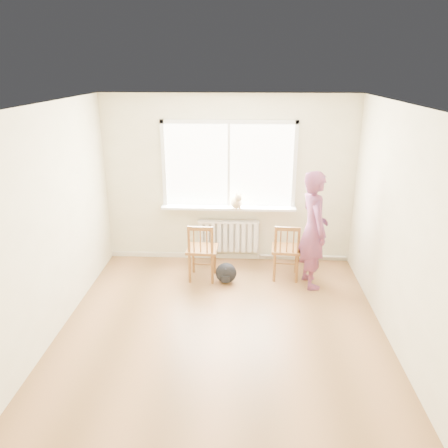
# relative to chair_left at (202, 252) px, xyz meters

# --- Properties ---
(floor) EXTENTS (4.50, 4.50, 0.00)m
(floor) POSITION_rel_chair_left_xyz_m (0.37, -1.44, -0.46)
(floor) COLOR #9B693F
(floor) RESTS_ON ground
(ceiling) EXTENTS (4.50, 4.50, 0.00)m
(ceiling) POSITION_rel_chair_left_xyz_m (0.37, -1.44, 2.24)
(ceiling) COLOR white
(ceiling) RESTS_ON back_wall
(back_wall) EXTENTS (4.00, 0.01, 2.70)m
(back_wall) POSITION_rel_chair_left_xyz_m (0.37, 0.81, 0.89)
(back_wall) COLOR beige
(back_wall) RESTS_ON ground
(window) EXTENTS (2.12, 0.05, 1.42)m
(window) POSITION_rel_chair_left_xyz_m (0.37, 0.79, 1.21)
(window) COLOR white
(window) RESTS_ON back_wall
(windowsill) EXTENTS (2.15, 0.22, 0.04)m
(windowsill) POSITION_rel_chair_left_xyz_m (0.37, 0.70, 0.47)
(windowsill) COLOR white
(windowsill) RESTS_ON back_wall
(radiator) EXTENTS (1.00, 0.12, 0.55)m
(radiator) POSITION_rel_chair_left_xyz_m (0.37, 0.72, -0.02)
(radiator) COLOR white
(radiator) RESTS_ON back_wall
(heating_pipe) EXTENTS (1.40, 0.04, 0.04)m
(heating_pipe) POSITION_rel_chair_left_xyz_m (1.62, 0.75, -0.38)
(heating_pipe) COLOR silver
(heating_pipe) RESTS_ON back_wall
(baseboard) EXTENTS (4.00, 0.03, 0.08)m
(baseboard) POSITION_rel_chair_left_xyz_m (0.37, 0.80, -0.42)
(baseboard) COLOR beige
(baseboard) RESTS_ON ground
(chair_left) EXTENTS (0.47, 0.45, 0.90)m
(chair_left) POSITION_rel_chair_left_xyz_m (0.00, 0.00, 0.00)
(chair_left) COLOR brown
(chair_left) RESTS_ON floor
(chair_right) EXTENTS (0.47, 0.45, 0.89)m
(chair_right) POSITION_rel_chair_left_xyz_m (1.27, 0.09, -0.01)
(chair_right) COLOR brown
(chair_right) RESTS_ON floor
(person) EXTENTS (0.53, 0.70, 1.73)m
(person) POSITION_rel_chair_left_xyz_m (1.62, -0.08, 0.41)
(person) COLOR #C34541
(person) RESTS_ON floor
(cat) EXTENTS (0.26, 0.43, 0.29)m
(cat) POSITION_rel_chair_left_xyz_m (0.50, 0.61, 0.61)
(cat) COLOR beige
(cat) RESTS_ON windowsill
(backpack) EXTENTS (0.32, 0.24, 0.32)m
(backpack) POSITION_rel_chair_left_xyz_m (0.37, -0.09, -0.30)
(backpack) COLOR black
(backpack) RESTS_ON floor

